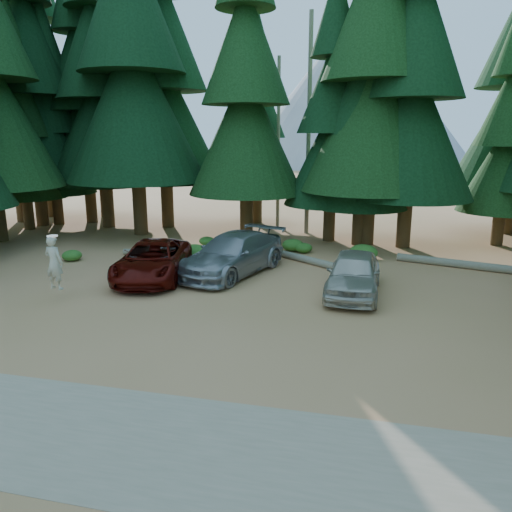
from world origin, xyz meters
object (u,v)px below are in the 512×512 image
object	(u,v)px
log_left	(164,252)
silver_minivan_right	(354,273)
frisbee_player	(54,263)
silver_minivan_center	(233,254)
log_mid	(303,259)
log_right	(461,264)
red_pickup	(153,260)

from	to	relation	value
log_left	silver_minivan_right	bearing A→B (deg)	-33.45
silver_minivan_right	frisbee_player	size ratio (longest dim) A/B	2.40
silver_minivan_center	log_mid	distance (m)	3.65
frisbee_player	log_mid	distance (m)	10.53
silver_minivan_right	log_right	world-z (taller)	silver_minivan_right
silver_minivan_center	frisbee_player	distance (m)	6.89
log_mid	log_right	xyz separation A→B (m)	(6.78, 0.57, 0.02)
silver_minivan_right	log_mid	size ratio (longest dim) A/B	1.17
silver_minivan_center	log_left	bearing A→B (deg)	167.87
log_mid	red_pickup	bearing A→B (deg)	-109.42
red_pickup	silver_minivan_right	distance (m)	7.90
silver_minivan_center	frisbee_player	size ratio (longest dim) A/B	3.02
silver_minivan_right	log_mid	xyz separation A→B (m)	(-2.39, 4.14, -0.61)
silver_minivan_right	log_left	bearing A→B (deg)	157.88
log_left	red_pickup	bearing A→B (deg)	-82.86
red_pickup	log_left	distance (m)	3.90
log_right	silver_minivan_right	bearing A→B (deg)	-117.19
frisbee_player	log_right	size ratio (longest dim) A/B	0.35
frisbee_player	log_mid	xyz separation A→B (m)	(7.59, 7.20, -1.19)
silver_minivan_right	frisbee_player	bearing A→B (deg)	-161.51
log_left	log_mid	size ratio (longest dim) A/B	1.02
log_mid	silver_minivan_right	bearing A→B (deg)	-24.69
red_pickup	frisbee_player	distance (m)	3.96
red_pickup	silver_minivan_center	size ratio (longest dim) A/B	0.93
frisbee_player	log_right	bearing A→B (deg)	-145.44
silver_minivan_center	log_left	world-z (taller)	silver_minivan_center
red_pickup	frisbee_player	xyz separation A→B (m)	(-2.09, -3.31, 0.61)
red_pickup	log_left	world-z (taller)	red_pickup
red_pickup	silver_minivan_center	world-z (taller)	silver_minivan_center
red_pickup	log_right	bearing A→B (deg)	8.57
silver_minivan_center	frisbee_player	xyz separation A→B (m)	(-5.03, -4.69, 0.52)
log_mid	silver_minivan_center	bearing A→B (deg)	-100.24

